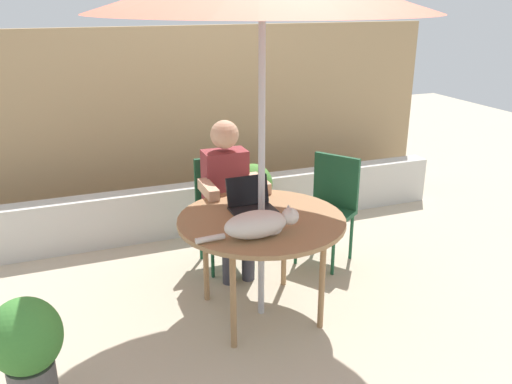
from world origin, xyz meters
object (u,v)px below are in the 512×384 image
at_px(laptop, 250,200).
at_px(potted_plant_by_chair, 253,193).
at_px(potted_plant_near_fence, 28,351).
at_px(cat, 260,224).
at_px(chair_occupied, 222,203).
at_px(chair_empty, 330,201).
at_px(person_seated, 228,189).
at_px(patio_table, 261,225).

bearing_deg(laptop, potted_plant_by_chair, 68.43).
bearing_deg(potted_plant_near_fence, cat, 10.18).
bearing_deg(potted_plant_by_chair, laptop, -111.57).
xyz_separation_m(chair_occupied, potted_plant_near_fence, (-1.48, -1.38, -0.10)).
height_order(chair_empty, potted_plant_near_fence, chair_empty).
xyz_separation_m(chair_empty, person_seated, (-0.85, 0.11, 0.17)).
relative_size(chair_occupied, person_seated, 0.72).
xyz_separation_m(chair_occupied, chair_empty, (0.85, -0.27, 0.00)).
bearing_deg(chair_empty, person_seated, 172.40).
xyz_separation_m(chair_occupied, cat, (-0.12, -1.13, 0.29)).
bearing_deg(chair_occupied, cat, -95.90).
height_order(chair_occupied, potted_plant_by_chair, chair_occupied).
relative_size(chair_occupied, cat, 1.35).
relative_size(laptop, potted_plant_by_chair, 0.49).
xyz_separation_m(chair_empty, laptop, (-0.86, -0.41, 0.27)).
distance_m(potted_plant_near_fence, potted_plant_by_chair, 2.78).
xyz_separation_m(chair_occupied, laptop, (-0.01, -0.68, 0.27)).
bearing_deg(cat, potted_plant_by_chair, 70.54).
distance_m(patio_table, chair_occupied, 0.88).
distance_m(laptop, potted_plant_by_chair, 1.44).
relative_size(cat, potted_plant_by_chair, 1.05).
bearing_deg(laptop, chair_occupied, 89.11).
distance_m(laptop, potted_plant_near_fence, 1.66).
distance_m(patio_table, laptop, 0.22).
relative_size(chair_empty, laptop, 2.92).
distance_m(chair_occupied, potted_plant_by_chair, 0.79).
height_order(chair_empty, potted_plant_by_chair, chair_empty).
xyz_separation_m(chair_empty, potted_plant_by_chair, (-0.36, 0.86, -0.18)).
bearing_deg(chair_empty, cat, -138.21).
height_order(patio_table, cat, cat).
xyz_separation_m(person_seated, potted_plant_by_chair, (0.49, 0.74, -0.35)).
distance_m(chair_occupied, cat, 1.17).
bearing_deg(potted_plant_by_chair, cat, -109.46).
height_order(chair_empty, laptop, laptop).
relative_size(chair_occupied, laptop, 2.92).
height_order(person_seated, laptop, person_seated).
height_order(chair_occupied, person_seated, person_seated).
distance_m(cat, potted_plant_by_chair, 1.88).
xyz_separation_m(chair_occupied, potted_plant_by_chair, (0.49, 0.59, -0.18)).
height_order(person_seated, cat, person_seated).
bearing_deg(patio_table, person_seated, 90.00).
distance_m(patio_table, potted_plant_near_fence, 1.58).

